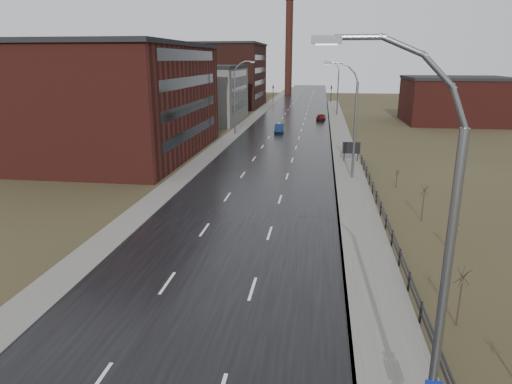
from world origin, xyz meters
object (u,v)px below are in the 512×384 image
(car_near, at_px, (279,129))
(billboard, at_px, (351,149))
(streetlight_main, at_px, (432,281))
(car_far, at_px, (321,117))

(car_near, bearing_deg, billboard, -65.93)
(car_near, bearing_deg, streetlight_main, -83.23)
(streetlight_main, bearing_deg, billboard, 89.14)
(billboard, relative_size, car_far, 0.61)
(billboard, distance_m, car_near, 23.40)
(car_near, height_order, car_far, car_near)
(streetlight_main, distance_m, car_far, 79.98)
(streetlight_main, bearing_deg, car_far, 92.13)
(streetlight_main, xyz_separation_m, billboard, (0.63, 41.84, -4.42))
(car_far, bearing_deg, streetlight_main, 98.05)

